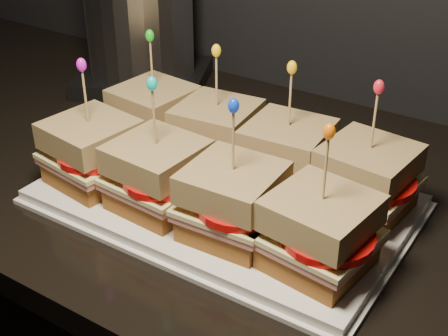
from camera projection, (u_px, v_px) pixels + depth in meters
The scene contains 61 objects.
platter at pixel (224, 199), 0.79m from camera, with size 0.44×0.27×0.02m, color white.
platter_rim at pixel (224, 203), 0.79m from camera, with size 0.46×0.29×0.01m, color white.
sandwich_0_bread_bot at pixel (156, 133), 0.90m from camera, with size 0.10×0.10×0.03m, color #58310D.
sandwich_0_ham at pixel (155, 122), 0.89m from camera, with size 0.11×0.10×0.01m, color #C16968.
sandwich_0_cheese at pixel (155, 118), 0.88m from camera, with size 0.11×0.10×0.01m, color #EBDE8E.
sandwich_0_tomato at pixel (159, 117), 0.87m from camera, with size 0.10×0.10×0.01m, color red.
sandwich_0_bread_top at pixel (154, 99), 0.87m from camera, with size 0.10×0.10×0.03m, color #60370D.
sandwich_0_pick at pixel (152, 68), 0.85m from camera, with size 0.00×0.00×0.09m, color tan.
sandwich_0_frill at pixel (150, 36), 0.82m from camera, with size 0.01×0.01×0.02m, color green.
sandwich_1_bread_bot at pixel (217, 153), 0.85m from camera, with size 0.10×0.10×0.03m, color #58310D.
sandwich_1_ham at pixel (217, 141), 0.84m from camera, with size 0.11×0.10×0.01m, color #C16968.
sandwich_1_cheese at pixel (217, 137), 0.83m from camera, with size 0.11×0.10×0.01m, color #EBDE8E.
sandwich_1_tomato at pixel (222, 136), 0.82m from camera, with size 0.10×0.10×0.01m, color red.
sandwich_1_bread_top at pixel (217, 117), 0.82m from camera, with size 0.10×0.10×0.03m, color #60370D.
sandwich_1_pick at pixel (216, 84), 0.80m from camera, with size 0.00×0.00×0.09m, color tan.
sandwich_1_frill at pixel (216, 51), 0.77m from camera, with size 0.01×0.01×0.02m, color yellow.
sandwich_2_bread_bot at pixel (286, 174), 0.80m from camera, with size 0.10×0.10×0.03m, color #58310D.
sandwich_2_ham at pixel (286, 163), 0.79m from camera, with size 0.11×0.10×0.01m, color #C16968.
sandwich_2_cheese at pixel (287, 158), 0.78m from camera, with size 0.11×0.10×0.01m, color #EBDE8E.
sandwich_2_tomato at pixel (293, 157), 0.77m from camera, with size 0.10×0.10×0.01m, color red.
sandwich_2_bread_top at pixel (288, 137), 0.77m from camera, with size 0.10×0.10×0.03m, color #60370D.
sandwich_2_pick at pixel (290, 103), 0.75m from camera, with size 0.00×0.00×0.09m, color tan.
sandwich_2_frill at pixel (292, 67), 0.72m from camera, with size 0.01×0.01×0.02m, color yellow.
sandwich_3_bread_bot at pixel (364, 199), 0.75m from camera, with size 0.10×0.10×0.03m, color #58310D.
sandwich_3_ham at pixel (365, 187), 0.74m from camera, with size 0.11×0.10×0.01m, color #C16968.
sandwich_3_cheese at pixel (366, 182), 0.73m from camera, with size 0.11×0.10×0.01m, color #EBDE8E.
sandwich_3_tomato at pixel (375, 181), 0.72m from camera, with size 0.10×0.10×0.01m, color red.
sandwich_3_bread_top at pixel (369, 161), 0.72m from camera, with size 0.10×0.10×0.03m, color #60370D.
sandwich_3_pick at pixel (374, 124), 0.70m from camera, with size 0.00×0.00×0.09m, color tan.
sandwich_3_frill at pixel (379, 87), 0.67m from camera, with size 0.01×0.01×0.02m, color red.
sandwich_4_bread_bot at pixel (94, 171), 0.80m from camera, with size 0.10×0.10×0.03m, color #58310D.
sandwich_4_ham at pixel (93, 159), 0.80m from camera, with size 0.11×0.10×0.01m, color #C16968.
sandwich_4_cheese at pixel (92, 154), 0.79m from camera, with size 0.11×0.10×0.01m, color #EBDE8E.
sandwich_4_tomato at pixel (95, 154), 0.78m from camera, with size 0.10×0.10×0.01m, color red.
sandwich_4_bread_top at pixel (90, 134), 0.78m from camera, with size 0.10×0.10×0.03m, color #60370D.
sandwich_4_pick at pixel (86, 100), 0.75m from camera, with size 0.00×0.00×0.09m, color tan.
sandwich_4_frill at pixel (81, 65), 0.73m from camera, with size 0.01×0.01×0.02m, color #D715D7.
sandwich_5_bread_bot at pixel (159, 195), 0.75m from camera, with size 0.10×0.10×0.03m, color #58310D.
sandwich_5_ham at pixel (158, 183), 0.75m from camera, with size 0.11×0.10×0.01m, color #C16968.
sandwich_5_cheese at pixel (158, 178), 0.74m from camera, with size 0.11×0.10×0.01m, color #EBDE8E.
sandwich_5_tomato at pixel (162, 177), 0.73m from camera, with size 0.10×0.10×0.01m, color red.
sandwich_5_bread_top at pixel (156, 157), 0.73m from camera, with size 0.10×0.10×0.03m, color #60370D.
sandwich_5_pick at pixel (154, 121), 0.70m from camera, with size 0.00×0.00×0.09m, color tan.
sandwich_5_frill at pixel (152, 84), 0.68m from camera, with size 0.01×0.01×0.02m, color #09C9BF.
sandwich_6_bread_bot at pixel (233, 223), 0.71m from camera, with size 0.10×0.10×0.03m, color #58310D.
sandwich_6_ham at pixel (233, 210), 0.70m from camera, with size 0.11×0.10×0.01m, color #C16968.
sandwich_6_cheese at pixel (233, 205), 0.69m from camera, with size 0.11×0.10×0.01m, color #EBDE8E.
sandwich_6_tomato at pixel (239, 205), 0.68m from camera, with size 0.10×0.10×0.01m, color red.
sandwich_6_bread_top at pixel (233, 183), 0.68m from camera, with size 0.10×0.10×0.03m, color #60370D.
sandwich_6_pick at pixel (233, 145), 0.65m from camera, with size 0.00×0.00×0.09m, color tan.
sandwich_6_frill at pixel (234, 106), 0.63m from camera, with size 0.01×0.01×0.02m, color blue.
sandwich_7_bread_bot at pixel (317, 254), 0.66m from camera, with size 0.10×0.10×0.03m, color #58310D.
sandwich_7_ham at pixel (319, 241), 0.65m from camera, with size 0.11×0.10×0.01m, color #C16968.
sandwich_7_cheese at pixel (319, 236), 0.64m from camera, with size 0.11×0.10×0.01m, color #EBDE8E.
sandwich_7_tomato at pixel (328, 236), 0.63m from camera, with size 0.10×0.10×0.01m, color red.
sandwich_7_bread_top at pixel (321, 213), 0.63m from camera, with size 0.10×0.10×0.03m, color #60370D.
sandwich_7_pick at pixel (325, 173), 0.60m from camera, with size 0.00×0.00×0.09m, color tan.
sandwich_7_frill at pixel (329, 132), 0.58m from camera, with size 0.01×0.01×0.02m, color orange.
appliance_base at pixel (144, 77), 1.13m from camera, with size 0.22×0.18×0.03m, color #262628.
appliance_body at pixel (139, 4), 1.06m from camera, with size 0.18×0.18×0.24m, color silver.
appliance at pixel (139, 7), 1.06m from camera, with size 0.22×0.18×0.29m, color silver, non-canonical shape.
Camera 1 is at (0.41, 1.06, 1.30)m, focal length 50.00 mm.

